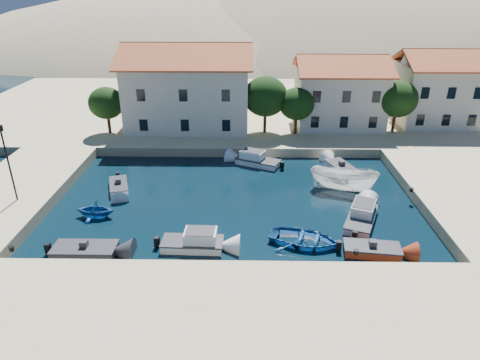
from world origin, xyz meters
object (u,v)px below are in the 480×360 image
object	(u,v)px
rowboat_south	(304,244)
cabin_cruiser_east	(361,217)
cabin_cruiser_south	(192,242)
building_mid	(339,90)
building_right	(437,86)
lamppost	(7,156)
boat_east	(343,190)
building_left	(188,85)

from	to	relation	value
rowboat_south	cabin_cruiser_east	size ratio (longest dim) A/B	0.99
cabin_cruiser_south	building_mid	bearing A→B (deg)	62.56
building_right	lamppost	world-z (taller)	building_right
cabin_cruiser_south	cabin_cruiser_east	size ratio (longest dim) A/B	0.85
lamppost	cabin_cruiser_east	size ratio (longest dim) A/B	1.22
lamppost	cabin_cruiser_south	world-z (taller)	lamppost
building_right	lamppost	size ratio (longest dim) A/B	1.52
building_right	cabin_cruiser_east	bearing A→B (deg)	-121.17
building_right	lamppost	distance (m)	46.98
cabin_cruiser_east	boat_east	world-z (taller)	cabin_cruiser_east
rowboat_south	building_mid	bearing A→B (deg)	1.83
boat_east	lamppost	bearing A→B (deg)	116.29
cabin_cruiser_east	boat_east	distance (m)	5.70
building_left	rowboat_south	size ratio (longest dim) A/B	2.90
rowboat_south	building_right	bearing A→B (deg)	-18.53
building_right	cabin_cruiser_east	xyz separation A→B (m)	(-14.22, -23.51, -5.00)
building_left	lamppost	distance (m)	23.10
building_left	rowboat_south	distance (m)	27.51
building_mid	building_left	bearing A→B (deg)	-176.82
building_right	cabin_cruiser_east	world-z (taller)	building_right
building_right	cabin_cruiser_south	distance (m)	38.49
building_left	cabin_cruiser_south	world-z (taller)	building_left
cabin_cruiser_south	rowboat_south	distance (m)	7.92
building_right	rowboat_south	size ratio (longest dim) A/B	1.87
cabin_cruiser_south	boat_east	size ratio (longest dim) A/B	0.73
cabin_cruiser_south	lamppost	bearing A→B (deg)	162.67
building_left	building_right	world-z (taller)	building_left
building_mid	lamppost	size ratio (longest dim) A/B	1.69
lamppost	cabin_cruiser_south	distance (m)	16.17
lamppost	boat_east	xyz separation A→B (m)	(27.03, 4.17, -4.75)
building_mid	building_right	world-z (taller)	building_right
cabin_cruiser_east	building_right	bearing A→B (deg)	-8.35
building_left	building_right	bearing A→B (deg)	3.81
lamppost	cabin_cruiser_east	xyz separation A→B (m)	(27.28, -1.51, -4.28)
building_left	boat_east	world-z (taller)	building_left
rowboat_south	boat_east	world-z (taller)	boat_east
lamppost	boat_east	world-z (taller)	lamppost
rowboat_south	cabin_cruiser_south	bearing A→B (deg)	112.11
building_mid	rowboat_south	xyz separation A→B (m)	(-6.92, -25.47, -5.22)
building_mid	cabin_cruiser_south	xyz separation A→B (m)	(-14.79, -26.17, -4.75)
building_right	rowboat_south	bearing A→B (deg)	-125.55
cabin_cruiser_south	boat_east	world-z (taller)	cabin_cruiser_south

